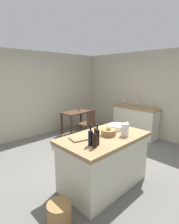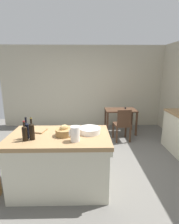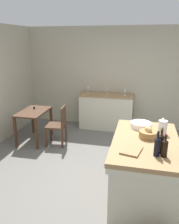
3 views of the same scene
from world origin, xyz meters
TOP-DOWN VIEW (x-y plane):
  - ground_plane at (0.00, 0.00)m, footprint 6.76×6.76m
  - wall_right at (2.60, 0.00)m, footprint 0.12×5.20m
  - island_table at (-0.34, -0.64)m, footprint 1.54×0.91m
  - side_cabinet at (2.26, 0.34)m, footprint 0.52×1.40m
  - writing_desk at (1.09, 1.82)m, footprint 0.91×0.57m
  - wooden_chair at (1.03, 1.21)m, footprint 0.44×0.44m
  - pitcher at (-0.08, -0.87)m, footprint 0.17×0.13m
  - wash_bowl at (0.13, -0.55)m, footprint 0.33×0.33m
  - bread_basket at (-0.26, -0.66)m, footprint 0.25×0.25m
  - cutting_board at (-0.73, -0.46)m, footprint 0.34×0.29m
  - wine_bottle_dark at (-0.69, -0.80)m, footprint 0.07×0.07m
  - wine_bottle_amber at (-0.78, -0.75)m, footprint 0.07×0.07m
  - wine_bottle_green at (-0.78, -0.84)m, footprint 0.07×0.07m
  - wine_glass_far_left at (2.23, -0.13)m, footprint 0.07×0.07m
  - wine_glass_left at (2.27, 0.34)m, footprint 0.07×0.07m
  - wine_glass_middle at (2.30, 0.84)m, footprint 0.07×0.07m

SIDE VIEW (x-z plane):
  - ground_plane at x=0.00m, z-range 0.00..0.00m
  - side_cabinet at x=2.26m, z-range 0.00..0.93m
  - wooden_chair at x=1.03m, z-range 0.03..0.92m
  - island_table at x=-0.34m, z-range 0.04..0.94m
  - writing_desk at x=1.09m, z-range 0.22..0.99m
  - cutting_board at x=-0.73m, z-range 0.91..0.93m
  - wash_bowl at x=0.13m, z-range 0.91..0.99m
  - bread_basket at x=-0.26m, z-range 0.88..1.05m
  - pitcher at x=-0.08m, z-range 0.89..1.14m
  - wine_bottle_green at x=-0.78m, z-range 0.88..1.17m
  - wine_bottle_amber at x=-0.78m, z-range 0.88..1.19m
  - wine_glass_far_left at x=2.23m, z-range 0.96..1.12m
  - wine_bottle_dark at x=-0.69m, z-range 0.88..1.20m
  - wine_glass_left at x=2.27m, z-range 0.96..1.13m
  - wine_glass_middle at x=2.30m, z-range 0.96..1.15m
  - wall_right at x=2.60m, z-range 0.00..2.60m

